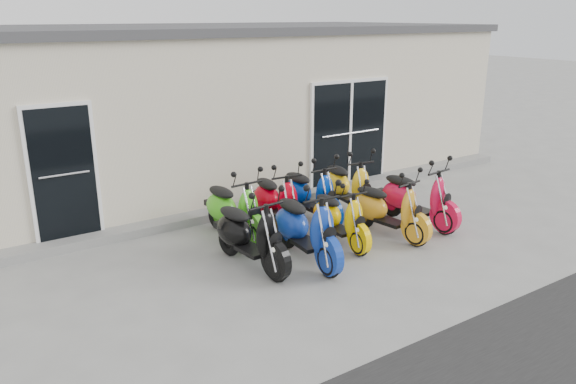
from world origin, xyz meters
name	(u,v)px	position (x,y,z in m)	size (l,w,h in m)	color
ground	(308,245)	(0.00, 0.00, 0.00)	(80.00, 80.00, 0.00)	gray
building	(177,106)	(0.00, 5.20, 1.60)	(14.00, 6.00, 3.20)	beige
roof_cap	(172,29)	(0.00, 5.20, 3.28)	(14.20, 6.20, 0.16)	#3F3F42
front_step	(247,207)	(0.00, 2.02, 0.07)	(14.00, 0.40, 0.15)	gray
door_left	(63,170)	(-3.20, 2.17, 1.26)	(1.07, 0.08, 2.22)	black
door_right	(349,130)	(2.60, 2.17, 1.26)	(2.02, 0.08, 2.22)	black
scooter_front_black	(250,225)	(-1.20, -0.20, 0.66)	(0.65, 1.80, 1.33)	black
scooter_front_blue	(306,219)	(-0.40, -0.48, 0.69)	(0.68, 1.86, 1.38)	#11339C
scooter_front_orange_a	(340,210)	(0.44, -0.24, 0.59)	(0.58, 1.59, 1.18)	#FFC700
scooter_front_orange_b	(389,201)	(1.33, -0.43, 0.63)	(0.62, 1.70, 1.25)	orange
scooter_front_red	(418,189)	(2.14, -0.30, 0.66)	(0.65, 1.78, 1.32)	red
scooter_back_green	(234,202)	(-0.86, 0.92, 0.65)	(0.64, 1.77, 1.30)	#49C61E
scooter_back_red	(276,193)	(-0.02, 0.93, 0.64)	(0.63, 1.74, 1.28)	#C10011
scooter_back_blue	(310,186)	(0.69, 0.92, 0.65)	(0.64, 1.76, 1.30)	#012B9A
scooter_back_yellow	(348,179)	(1.57, 0.92, 0.65)	(0.64, 1.75, 1.29)	yellow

